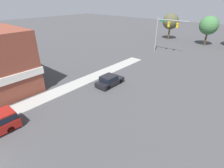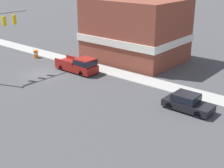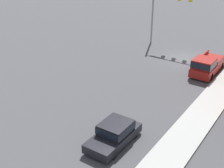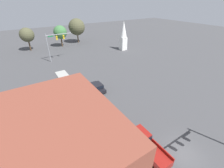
% 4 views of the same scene
% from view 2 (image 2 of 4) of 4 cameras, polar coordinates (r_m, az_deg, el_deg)
% --- Properties ---
extents(ground_plane, '(200.00, 200.00, 0.00)m').
position_cam_2_polar(ground_plane, '(37.36, -12.64, 1.76)').
color(ground_plane, '#424244').
extents(sidewalk_curb, '(2.40, 60.00, 0.14)m').
position_cam_2_polar(sidewalk_curb, '(40.86, -6.37, 3.89)').
color(sidewalk_curb, '#9E9E99').
rests_on(sidewalk_curb, ground).
extents(car_lead, '(1.95, 4.30, 1.50)m').
position_cam_2_polar(car_lead, '(27.98, 13.57, -3.18)').
color(car_lead, black).
rests_on(car_lead, ground).
extents(pickup_truck_parked, '(2.00, 5.47, 1.88)m').
position_cam_2_polar(pickup_truck_parked, '(37.02, -5.96, 3.49)').
color(pickup_truck_parked, black).
rests_on(pickup_truck_parked, ground).
extents(construction_barrel, '(0.63, 0.63, 1.06)m').
position_cam_2_polar(construction_barrel, '(44.24, -13.75, 5.37)').
color(construction_barrel, orange).
rests_on(construction_barrel, ground).
extents(corner_brick_building, '(9.62, 12.20, 8.01)m').
position_cam_2_polar(corner_brick_building, '(41.70, 4.27, 9.74)').
color(corner_brick_building, brown).
rests_on(corner_brick_building, ground).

